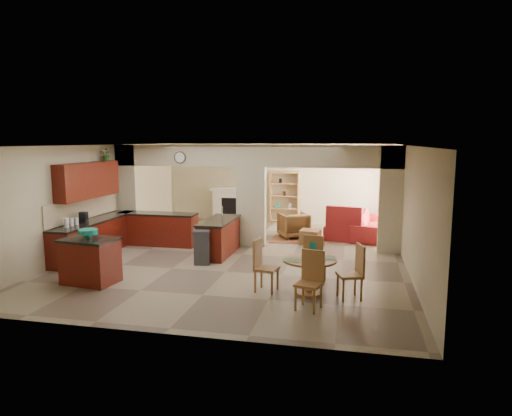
% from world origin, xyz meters
% --- Properties ---
extents(floor, '(10.00, 10.00, 0.00)m').
position_xyz_m(floor, '(0.00, 0.00, 0.00)').
color(floor, '#84775B').
rests_on(floor, ground).
extents(ceiling, '(10.00, 10.00, 0.00)m').
position_xyz_m(ceiling, '(0.00, 0.00, 2.80)').
color(ceiling, white).
rests_on(ceiling, wall_back).
extents(wall_back, '(8.00, 0.00, 8.00)m').
position_xyz_m(wall_back, '(0.00, 5.00, 1.40)').
color(wall_back, '#C5B890').
rests_on(wall_back, floor).
extents(wall_front, '(8.00, 0.00, 8.00)m').
position_xyz_m(wall_front, '(0.00, -5.00, 1.40)').
color(wall_front, '#C5B890').
rests_on(wall_front, floor).
extents(wall_left, '(0.00, 10.00, 10.00)m').
position_xyz_m(wall_left, '(-4.00, 0.00, 1.40)').
color(wall_left, '#C5B890').
rests_on(wall_left, floor).
extents(wall_right, '(0.00, 10.00, 10.00)m').
position_xyz_m(wall_right, '(4.00, 0.00, 1.40)').
color(wall_right, '#C5B890').
rests_on(wall_right, floor).
extents(partition_left_pier, '(0.60, 0.25, 2.80)m').
position_xyz_m(partition_left_pier, '(-3.70, 1.00, 1.40)').
color(partition_left_pier, '#C5B890').
rests_on(partition_left_pier, floor).
extents(partition_center_pier, '(0.80, 0.25, 2.20)m').
position_xyz_m(partition_center_pier, '(0.00, 1.00, 1.10)').
color(partition_center_pier, '#C5B890').
rests_on(partition_center_pier, floor).
extents(partition_right_pier, '(0.60, 0.25, 2.80)m').
position_xyz_m(partition_right_pier, '(3.70, 1.00, 1.40)').
color(partition_right_pier, '#C5B890').
rests_on(partition_right_pier, floor).
extents(partition_header, '(8.00, 0.25, 0.60)m').
position_xyz_m(partition_header, '(0.00, 1.00, 2.50)').
color(partition_header, '#C5B890').
rests_on(partition_header, partition_center_pier).
extents(kitchen_counter, '(2.52, 3.29, 1.48)m').
position_xyz_m(kitchen_counter, '(-3.26, -0.25, 0.46)').
color(kitchen_counter, '#3D0907').
rests_on(kitchen_counter, floor).
extents(upper_cabinets, '(0.35, 2.40, 0.90)m').
position_xyz_m(upper_cabinets, '(-3.82, -0.80, 1.92)').
color(upper_cabinets, '#3D0907').
rests_on(upper_cabinets, wall_left).
extents(peninsula, '(0.70, 1.85, 0.91)m').
position_xyz_m(peninsula, '(-0.60, -0.11, 0.46)').
color(peninsula, '#3D0907').
rests_on(peninsula, floor).
extents(wall_clock, '(0.34, 0.03, 0.34)m').
position_xyz_m(wall_clock, '(-2.00, 0.85, 2.45)').
color(wall_clock, '#4F321A').
rests_on(wall_clock, partition_header).
extents(rug, '(1.60, 1.30, 0.01)m').
position_xyz_m(rug, '(1.20, 2.10, 0.01)').
color(rug, brown).
rests_on(rug, floor).
extents(fireplace, '(1.60, 0.35, 1.20)m').
position_xyz_m(fireplace, '(-1.60, 4.83, 0.61)').
color(fireplace, '#EDE5CD').
rests_on(fireplace, floor).
extents(shelving_unit, '(1.00, 0.32, 1.80)m').
position_xyz_m(shelving_unit, '(0.35, 4.82, 0.90)').
color(shelving_unit, '#9B6335').
rests_on(shelving_unit, floor).
extents(window_a, '(0.02, 0.90, 1.90)m').
position_xyz_m(window_a, '(3.97, 2.30, 1.20)').
color(window_a, white).
rests_on(window_a, wall_right).
extents(window_b, '(0.02, 0.90, 1.90)m').
position_xyz_m(window_b, '(3.97, 4.00, 1.20)').
color(window_b, white).
rests_on(window_b, wall_right).
extents(glazed_door, '(0.02, 0.70, 2.10)m').
position_xyz_m(glazed_door, '(3.97, 3.15, 1.05)').
color(glazed_door, white).
rests_on(glazed_door, wall_right).
extents(drape_a_left, '(0.10, 0.28, 2.30)m').
position_xyz_m(drape_a_left, '(3.93, 1.70, 1.20)').
color(drape_a_left, '#3F1A19').
rests_on(drape_a_left, wall_right).
extents(drape_a_right, '(0.10, 0.28, 2.30)m').
position_xyz_m(drape_a_right, '(3.93, 2.90, 1.20)').
color(drape_a_right, '#3F1A19').
rests_on(drape_a_right, wall_right).
extents(drape_b_left, '(0.10, 0.28, 2.30)m').
position_xyz_m(drape_b_left, '(3.93, 3.40, 1.20)').
color(drape_b_left, '#3F1A19').
rests_on(drape_b_left, wall_right).
extents(drape_b_right, '(0.10, 0.28, 2.30)m').
position_xyz_m(drape_b_right, '(3.93, 4.60, 1.20)').
color(drape_b_right, '#3F1A19').
rests_on(drape_b_right, wall_right).
extents(ceiling_fan, '(1.00, 1.00, 0.10)m').
position_xyz_m(ceiling_fan, '(1.50, 3.00, 2.56)').
color(ceiling_fan, white).
rests_on(ceiling_fan, ceiling).
extents(kitchen_island, '(1.16, 0.90, 0.93)m').
position_xyz_m(kitchen_island, '(-2.50, -2.96, 0.47)').
color(kitchen_island, '#3D0907').
rests_on(kitchen_island, floor).
extents(teal_bowl, '(0.39, 0.39, 0.18)m').
position_xyz_m(teal_bowl, '(-2.55, -2.91, 1.03)').
color(teal_bowl, '#159581').
rests_on(teal_bowl, kitchen_island).
extents(trash_can, '(0.41, 0.36, 0.76)m').
position_xyz_m(trash_can, '(-0.72, -1.11, 0.38)').
color(trash_can, '#2F2E31').
rests_on(trash_can, floor).
extents(dining_table, '(1.02, 1.02, 0.70)m').
position_xyz_m(dining_table, '(1.98, -2.73, 0.47)').
color(dining_table, '#9B6335').
rests_on(dining_table, floor).
extents(fruit_bowl, '(0.29, 0.29, 0.16)m').
position_xyz_m(fruit_bowl, '(2.02, -2.74, 0.78)').
color(fruit_bowl, '#68BD28').
rests_on(fruit_bowl, dining_table).
extents(sofa, '(2.67, 1.28, 0.75)m').
position_xyz_m(sofa, '(3.30, 3.02, 0.38)').
color(sofa, maroon).
rests_on(sofa, floor).
extents(chaise, '(1.17, 1.02, 0.41)m').
position_xyz_m(chaise, '(2.50, 2.36, 0.21)').
color(chaise, maroon).
rests_on(chaise, floor).
extents(armchair, '(1.10, 1.11, 0.76)m').
position_xyz_m(armchair, '(1.01, 2.35, 0.38)').
color(armchair, maroon).
rests_on(armchair, floor).
extents(ottoman, '(0.61, 0.61, 0.40)m').
position_xyz_m(ottoman, '(1.59, 1.62, 0.20)').
color(ottoman, maroon).
rests_on(ottoman, floor).
extents(plant, '(0.35, 0.32, 0.34)m').
position_xyz_m(plant, '(-3.82, 0.12, 2.54)').
color(plant, '#224F15').
rests_on(plant, upper_cabinets).
extents(chair_north, '(0.48, 0.48, 1.02)m').
position_xyz_m(chair_north, '(2.01, -2.01, 0.55)').
color(chair_north, '#9B6335').
rests_on(chair_north, floor).
extents(chair_east, '(0.53, 0.53, 1.02)m').
position_xyz_m(chair_east, '(2.81, -2.79, 0.55)').
color(chair_east, '#9B6335').
rests_on(chair_east, floor).
extents(chair_south, '(0.52, 0.52, 1.02)m').
position_xyz_m(chair_south, '(2.07, -3.44, 0.55)').
color(chair_south, '#9B6335').
rests_on(chair_south, floor).
extents(chair_west, '(0.48, 0.48, 1.02)m').
position_xyz_m(chair_west, '(1.07, -2.71, 0.55)').
color(chair_west, '#9B6335').
rests_on(chair_west, floor).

